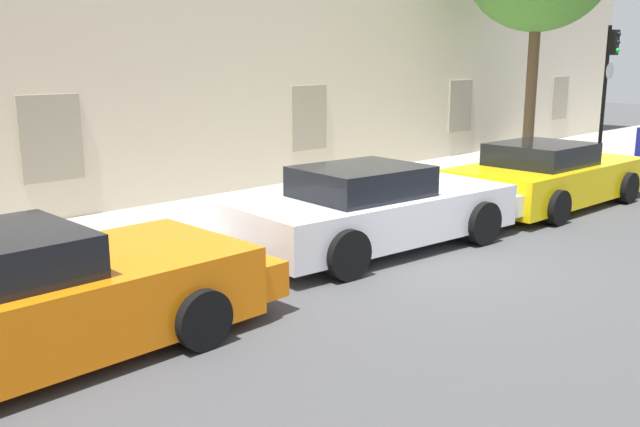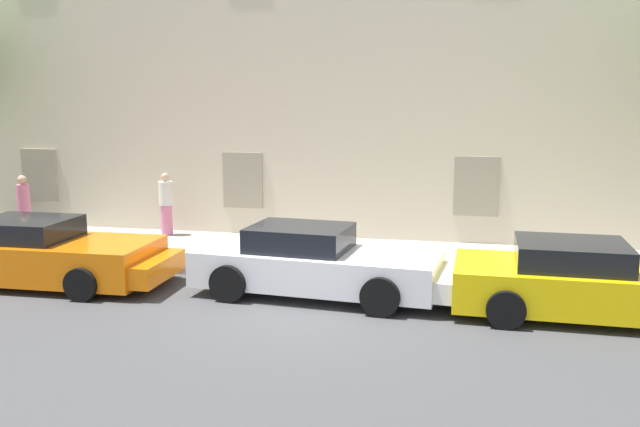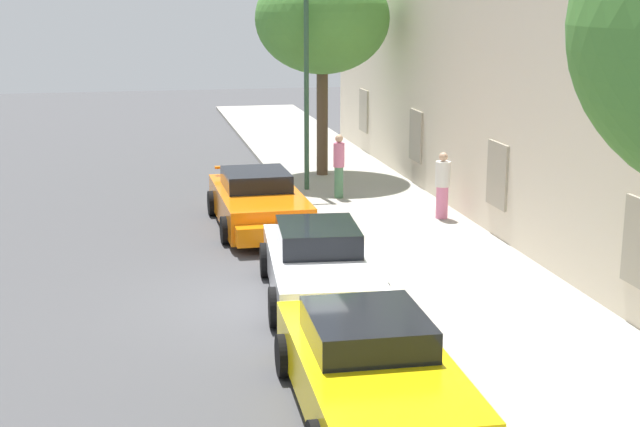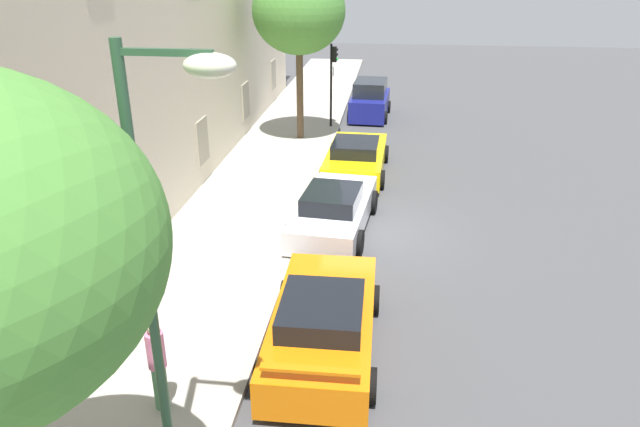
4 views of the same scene
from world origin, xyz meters
name	(u,v)px [view 2 (image 2 of 4)]	position (x,y,z in m)	size (l,w,h in m)	color
ground_plane	(304,309)	(0.00, 0.00, 0.00)	(80.00, 80.00, 0.00)	#444447
sidewalk	(342,258)	(0.00, 3.82, 0.07)	(60.00, 3.96, 0.14)	#A8A399
sportscar_red_lead	(50,256)	(-5.50, 0.59, 0.59)	(5.10, 2.26, 1.34)	orange
sportscar_yellow_flank	(325,265)	(0.20, 0.94, 0.61)	(5.24, 2.43, 1.34)	white
sportscar_white_middle	(601,285)	(5.15, 0.66, 0.58)	(5.13, 2.33, 1.31)	yellow
pedestrian_admiring	(24,209)	(-7.88, 3.15, 1.06)	(0.34, 0.34, 1.77)	#4C7F59
pedestrian_strolling	(166,204)	(-5.02, 5.15, 0.99)	(0.51, 0.51, 1.68)	pink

